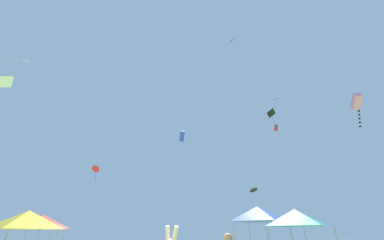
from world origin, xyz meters
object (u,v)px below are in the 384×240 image
(kite_magenta_diamond, at_px, (232,40))
(kite_red_box, at_px, (276,128))
(canopy_tent_blue, at_px, (258,214))
(canopy_tent_teal, at_px, (296,218))
(kite_purple_delta, at_px, (275,99))
(kite_blue_box, at_px, (182,136))
(canopy_tent_red, at_px, (41,221))
(kite_white_diamond, at_px, (2,83))
(kite_black_delta, at_px, (253,190))
(kite_pink_box, at_px, (356,103))
(kite_black_diamond, at_px, (271,114))
(kite_red_delta, at_px, (96,169))
(kite_white_delta, at_px, (20,60))
(canopy_tent_yellow, at_px, (27,220))

(kite_magenta_diamond, bearing_deg, kite_red_box, 45.59)
(canopy_tent_blue, xyz_separation_m, canopy_tent_teal, (-0.09, -5.17, -0.57))
(kite_magenta_diamond, height_order, kite_purple_delta, kite_magenta_diamond)
(canopy_tent_teal, xyz_separation_m, kite_blue_box, (-6.14, 7.13, 7.91))
(canopy_tent_red, relative_size, kite_white_diamond, 0.98)
(canopy_tent_red, bearing_deg, kite_black_delta, 31.99)
(kite_white_diamond, bearing_deg, canopy_tent_blue, 0.82)
(kite_magenta_diamond, bearing_deg, canopy_tent_blue, 58.40)
(kite_white_diamond, relative_size, kite_red_box, 3.47)
(kite_magenta_diamond, relative_size, kite_pink_box, 0.26)
(kite_black_diamond, distance_m, kite_black_delta, 16.28)
(kite_red_delta, distance_m, kite_white_delta, 9.49)
(canopy_tent_red, bearing_deg, kite_white_delta, -102.11)
(kite_red_delta, xyz_separation_m, kite_blue_box, (7.33, 1.04, 4.00))
(kite_black_delta, bearing_deg, kite_white_delta, -139.72)
(canopy_tent_yellow, bearing_deg, kite_purple_delta, 20.71)
(kite_white_diamond, height_order, kite_red_delta, kite_white_diamond)
(canopy_tent_red, distance_m, kite_black_diamond, 22.50)
(kite_blue_box, distance_m, kite_white_delta, 14.05)
(canopy_tent_red, bearing_deg, kite_red_box, 13.17)
(canopy_tent_teal, height_order, kite_red_delta, kite_red_delta)
(kite_white_delta, xyz_separation_m, kite_black_delta, (25.13, 21.30, -3.56))
(kite_black_diamond, relative_size, kite_black_delta, 1.11)
(kite_red_delta, bearing_deg, kite_magenta_diamond, -21.70)
(kite_red_box, bearing_deg, canopy_tent_teal, -123.19)
(canopy_tent_yellow, relative_size, kite_red_delta, 2.11)
(canopy_tent_red, xyz_separation_m, kite_black_delta, (23.74, 14.83, 5.45))
(kite_white_delta, height_order, kite_black_delta, kite_white_delta)
(kite_red_delta, relative_size, kite_pink_box, 0.50)
(kite_blue_box, height_order, kite_purple_delta, kite_purple_delta)
(canopy_tent_red, bearing_deg, kite_purple_delta, 6.09)
(canopy_tent_teal, relative_size, kite_black_diamond, 1.61)
(canopy_tent_teal, height_order, kite_magenta_diamond, kite_magenta_diamond)
(canopy_tent_blue, relative_size, kite_red_box, 4.31)
(canopy_tent_red, height_order, kite_pink_box, kite_pink_box)
(canopy_tent_teal, xyz_separation_m, kite_magenta_diamond, (-2.12, 1.57, 16.30))
(canopy_tent_teal, bearing_deg, canopy_tent_blue, 89.02)
(canopy_tent_red, relative_size, kite_white_delta, 2.89)
(canopy_tent_blue, distance_m, kite_magenta_diamond, 16.28)
(kite_blue_box, bearing_deg, kite_red_box, 16.97)
(canopy_tent_teal, distance_m, kite_black_diamond, 12.58)
(canopy_tent_teal, relative_size, kite_white_diamond, 1.02)
(canopy_tent_yellow, height_order, kite_pink_box, kite_pink_box)
(kite_magenta_diamond, distance_m, kite_black_delta, 23.88)
(canopy_tent_yellow, distance_m, canopy_tent_red, 5.68)
(canopy_tent_yellow, bearing_deg, canopy_tent_teal, -0.86)
(canopy_tent_red, height_order, kite_blue_box, kite_blue_box)
(kite_red_delta, height_order, kite_pink_box, kite_pink_box)
(canopy_tent_red, distance_m, canopy_tent_blue, 16.45)
(kite_black_diamond, bearing_deg, kite_blue_box, 171.42)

